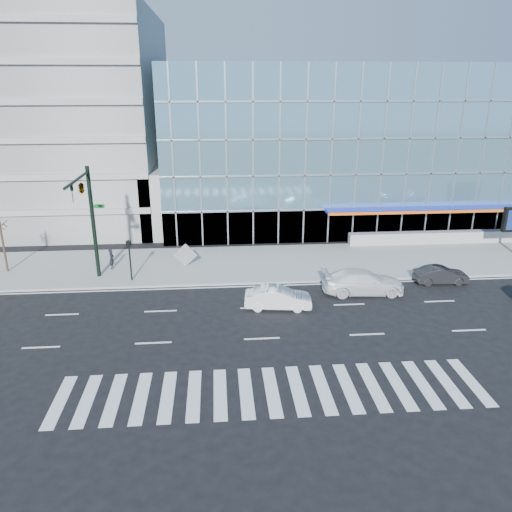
# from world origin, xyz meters

# --- Properties ---
(ground) EXTENTS (160.00, 160.00, 0.00)m
(ground) POSITION_xyz_m (0.00, 0.00, 0.00)
(ground) COLOR black
(ground) RESTS_ON ground
(sidewalk) EXTENTS (120.00, 8.00, 0.15)m
(sidewalk) POSITION_xyz_m (0.00, 8.00, 0.07)
(sidewalk) COLOR gray
(sidewalk) RESTS_ON ground
(theatre_building) EXTENTS (42.00, 26.00, 15.00)m
(theatre_building) POSITION_xyz_m (14.00, 26.00, 7.50)
(theatre_building) COLOR #73A7C0
(theatre_building) RESTS_ON ground
(parking_garage) EXTENTS (24.00, 24.00, 20.00)m
(parking_garage) POSITION_xyz_m (-20.00, 26.00, 10.00)
(parking_garage) COLOR gray
(parking_garage) RESTS_ON ground
(ramp_block) EXTENTS (6.00, 8.00, 6.00)m
(ramp_block) POSITION_xyz_m (-6.00, 18.00, 3.00)
(ramp_block) COLOR gray
(ramp_block) RESTS_ON ground
(tower_backdrop) EXTENTS (14.00, 14.00, 48.00)m
(tower_backdrop) POSITION_xyz_m (-30.00, 70.00, 24.00)
(tower_backdrop) COLOR gray
(tower_backdrop) RESTS_ON ground
(traffic_signal) EXTENTS (1.14, 5.74, 8.00)m
(traffic_signal) POSITION_xyz_m (-11.00, 4.57, 6.16)
(traffic_signal) COLOR black
(traffic_signal) RESTS_ON sidewalk
(ped_signal_post) EXTENTS (0.30, 0.33, 3.00)m
(ped_signal_post) POSITION_xyz_m (-8.50, 4.94, 2.14)
(ped_signal_post) COLOR black
(ped_signal_post) RESTS_ON sidewalk
(street_tree_near) EXTENTS (1.10, 1.10, 4.23)m
(street_tree_near) POSITION_xyz_m (-18.00, 7.50, 3.78)
(street_tree_near) COLOR #332319
(street_tree_near) RESTS_ON sidewalk
(white_suv) EXTENTS (5.57, 2.45, 1.59)m
(white_suv) POSITION_xyz_m (7.38, 1.80, 0.80)
(white_suv) COLOR silver
(white_suv) RESTS_ON ground
(white_sedan) EXTENTS (4.33, 1.92, 1.38)m
(white_sedan) POSITION_xyz_m (1.38, -0.11, 0.69)
(white_sedan) COLOR white
(white_sedan) RESTS_ON ground
(dark_sedan) EXTENTS (3.77, 1.43, 1.23)m
(dark_sedan) POSITION_xyz_m (13.38, 3.00, 0.61)
(dark_sedan) COLOR black
(dark_sedan) RESTS_ON ground
(pedestrian) EXTENTS (0.44, 0.61, 1.54)m
(pedestrian) POSITION_xyz_m (-10.31, 7.48, 0.92)
(pedestrian) COLOR black
(pedestrian) RESTS_ON sidewalk
(tilted_panel) EXTENTS (1.84, 0.12, 1.84)m
(tilted_panel) POSITION_xyz_m (-4.79, 7.46, 1.07)
(tilted_panel) COLOR gray
(tilted_panel) RESTS_ON sidewalk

